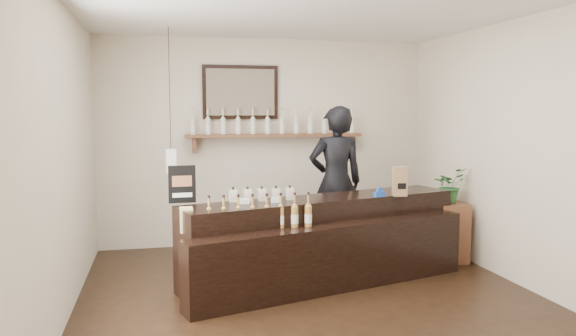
{
  "coord_description": "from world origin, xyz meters",
  "views": [
    {
      "loc": [
        -1.43,
        -5.09,
        1.85
      ],
      "look_at": [
        -0.1,
        0.7,
        1.23
      ],
      "focal_mm": 35.0,
      "sensor_mm": 36.0,
      "label": 1
    }
  ],
  "objects": [
    {
      "name": "tape_dispenser",
      "position": [
        0.91,
        0.61,
        0.94
      ],
      "size": [
        0.13,
        0.08,
        0.11
      ],
      "color": "#1845AC",
      "rests_on": "counter"
    },
    {
      "name": "paper_bag",
      "position": [
        1.15,
        0.63,
        1.06
      ],
      "size": [
        0.17,
        0.13,
        0.33
      ],
      "color": "#916B46",
      "rests_on": "counter"
    },
    {
      "name": "counter",
      "position": [
        0.29,
        0.58,
        0.42
      ],
      "size": [
        3.24,
        1.72,
        1.05
      ],
      "color": "black",
      "rests_on": "ground"
    },
    {
      "name": "shopkeeper",
      "position": [
        0.71,
        1.55,
        1.07
      ],
      "size": [
        0.79,
        0.53,
        2.14
      ],
      "primitive_type": "imported",
      "rotation": [
        0.0,
        0.0,
        3.12
      ],
      "color": "black",
      "rests_on": "ground"
    },
    {
      "name": "room_shell",
      "position": [
        0.0,
        0.0,
        1.7
      ],
      "size": [
        5.0,
        5.0,
        5.0
      ],
      "color": "beige",
      "rests_on": "ground"
    },
    {
      "name": "back_wall_decor",
      "position": [
        -0.15,
        2.37,
        1.76
      ],
      "size": [
        2.66,
        0.96,
        1.69
      ],
      "color": "brown",
      "rests_on": "ground"
    },
    {
      "name": "ground",
      "position": [
        0.0,
        0.0,
        0.0
      ],
      "size": [
        5.0,
        5.0,
        0.0
      ],
      "primitive_type": "plane",
      "color": "black",
      "rests_on": "ground"
    },
    {
      "name": "potted_plant",
      "position": [
        2.0,
        1.06,
        0.93
      ],
      "size": [
        0.48,
        0.45,
        0.42
      ],
      "primitive_type": "imported",
      "rotation": [
        0.0,
        0.0,
        0.38
      ],
      "color": "#255E2B",
      "rests_on": "side_cabinet"
    },
    {
      "name": "promo_sign",
      "position": [
        -1.21,
        0.69,
        1.09
      ],
      "size": [
        0.28,
        0.03,
        0.39
      ],
      "color": "black",
      "rests_on": "counter"
    },
    {
      "name": "side_cabinet",
      "position": [
        2.0,
        1.06,
        0.36
      ],
      "size": [
        0.39,
        0.51,
        0.72
      ],
      "color": "brown",
      "rests_on": "ground"
    }
  ]
}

